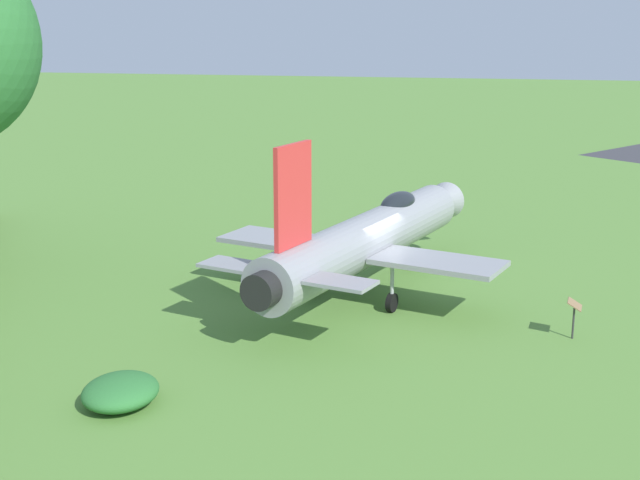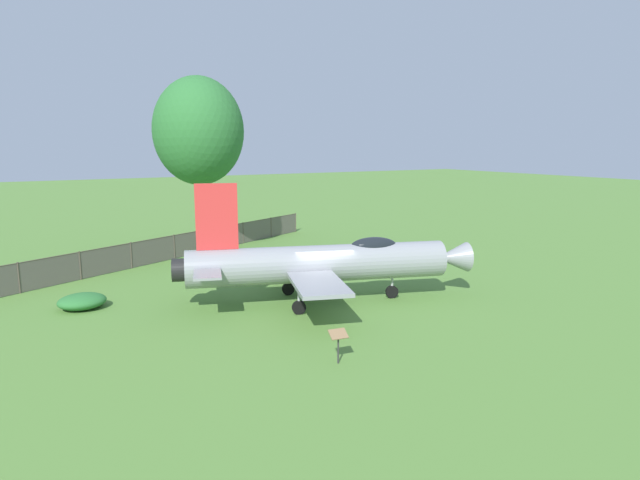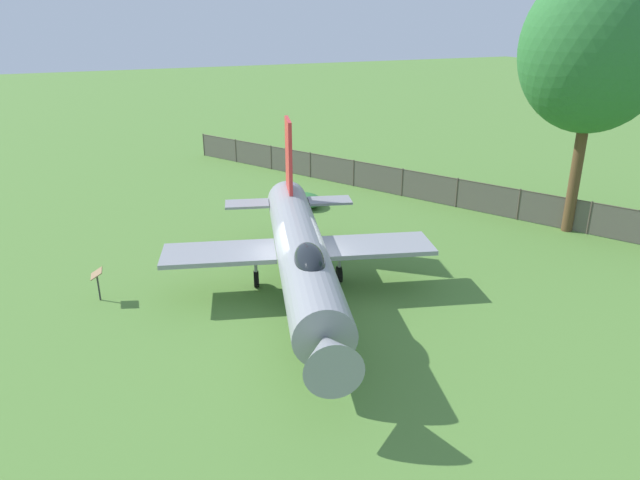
% 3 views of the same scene
% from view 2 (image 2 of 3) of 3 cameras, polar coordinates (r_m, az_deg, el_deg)
% --- Properties ---
extents(ground_plane, '(200.00, 200.00, 0.00)m').
position_cam_2_polar(ground_plane, '(25.00, -0.15, -6.60)').
color(ground_plane, '#568438').
extents(display_jet, '(9.63, 13.46, 5.53)m').
position_cam_2_polar(display_jet, '(24.60, 0.66, -2.36)').
color(display_jet, gray).
rests_on(display_jet, ground_plane).
extents(shade_tree, '(6.65, 5.72, 11.48)m').
position_cam_2_polar(shade_tree, '(36.36, -12.72, 11.11)').
color(shade_tree, brown).
rests_on(shade_tree, ground_plane).
extents(perimeter_fence, '(16.04, 31.98, 1.56)m').
position_cam_2_polar(perimeter_fence, '(32.46, -21.56, -1.91)').
color(perimeter_fence, '#4C4238').
rests_on(perimeter_fence, ground_plane).
extents(shrub_near_fence, '(1.77, 2.05, 0.68)m').
position_cam_2_polar(shrub_near_fence, '(26.18, -23.80, -5.93)').
color(shrub_near_fence, '#2D7033').
rests_on(shrub_near_fence, ground_plane).
extents(info_plaque, '(0.47, 0.64, 1.14)m').
position_cam_2_polar(info_plaque, '(18.09, 1.94, -10.36)').
color(info_plaque, '#333333').
rests_on(info_plaque, ground_plane).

